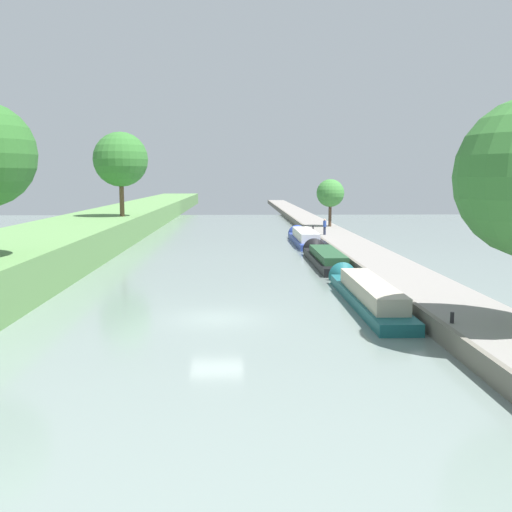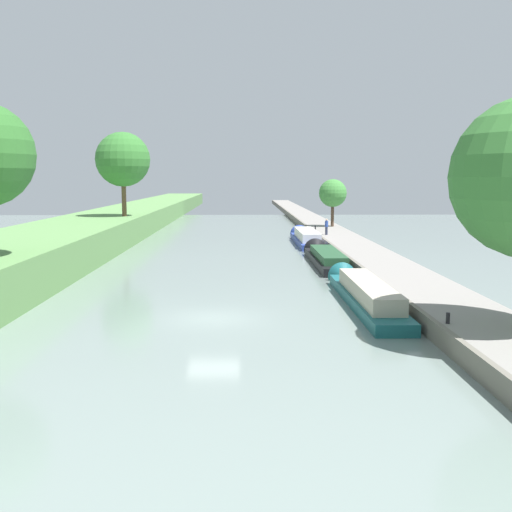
{
  "view_description": "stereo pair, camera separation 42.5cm",
  "coord_description": "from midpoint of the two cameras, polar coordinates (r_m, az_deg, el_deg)",
  "views": [
    {
      "loc": [
        1.01,
        -27.56,
        6.63
      ],
      "look_at": [
        2.36,
        15.1,
        1.0
      ],
      "focal_mm": 41.47,
      "sensor_mm": 36.0,
      "label": 1
    },
    {
      "loc": [
        1.43,
        -27.57,
        6.63
      ],
      "look_at": [
        2.36,
        15.1,
        1.0
      ],
      "focal_mm": 41.47,
      "sensor_mm": 36.0,
      "label": 2
    }
  ],
  "objects": [
    {
      "name": "tree_rightbank_midnear",
      "position": [
        71.91,
        7.01,
        6.02
      ],
      "size": [
        3.34,
        3.34,
        5.69
      ],
      "color": "#4C3828",
      "rests_on": "right_towpath"
    },
    {
      "name": "narrowboat_blue",
      "position": [
        61.07,
        4.43,
        1.8
      ],
      "size": [
        2.18,
        14.1,
        2.2
      ],
      "color": "#283D93",
      "rests_on": "ground_plane"
    },
    {
      "name": "narrowboat_black",
      "position": [
        46.85,
        6.35,
        -0.09
      ],
      "size": [
        2.13,
        13.4,
        2.02
      ],
      "color": "black",
      "rests_on": "ground_plane"
    },
    {
      "name": "right_towpath",
      "position": [
        30.02,
        18.04,
        -4.81
      ],
      "size": [
        4.02,
        260.0,
        0.83
      ],
      "color": "gray",
      "rests_on": "ground_plane"
    },
    {
      "name": "stone_quay",
      "position": [
        29.36,
        14.11,
        -4.89
      ],
      "size": [
        0.25,
        260.0,
        0.88
      ],
      "color": "#6B665B",
      "rests_on": "ground_plane"
    },
    {
      "name": "ground_plane",
      "position": [
        28.38,
        -4.26,
        -6.02
      ],
      "size": [
        160.0,
        160.0,
        0.0
      ],
      "primitive_type": "plane",
      "color": "slate"
    },
    {
      "name": "tree_leftbank_downstream",
      "position": [
        64.45,
        -13.11,
        9.05
      ],
      "size": [
        5.72,
        5.72,
        8.86
      ],
      "color": "brown",
      "rests_on": "left_grassy_bank"
    },
    {
      "name": "person_walking",
      "position": [
        61.34,
        6.44,
        2.86
      ],
      "size": [
        0.34,
        0.34,
        1.66
      ],
      "color": "#282D42",
      "rests_on": "right_towpath"
    },
    {
      "name": "mooring_bollard_near",
      "position": [
        25.14,
        17.93,
        -5.68
      ],
      "size": [
        0.16,
        0.16,
        0.45
      ],
      "color": "black",
      "rests_on": "right_towpath"
    },
    {
      "name": "mooring_bollard_far",
      "position": [
        67.69,
        5.35,
        2.76
      ],
      "size": [
        0.16,
        0.16,
        0.45
      ],
      "color": "black",
      "rests_on": "right_towpath"
    },
    {
      "name": "narrowboat_teal",
      "position": [
        32.26,
        10.14,
        -3.47
      ],
      "size": [
        1.92,
        14.15,
        2.0
      ],
      "color": "#195B60",
      "rests_on": "ground_plane"
    }
  ]
}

